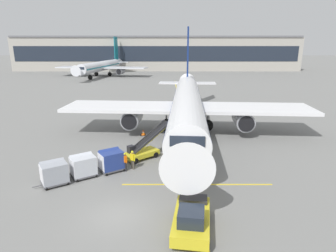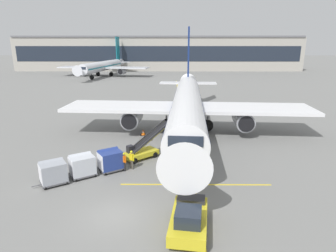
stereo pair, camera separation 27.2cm
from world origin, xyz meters
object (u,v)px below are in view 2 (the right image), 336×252
safety_cone_engine_keepout (149,137)px  ground_crew_by_carts (132,159)px  baggage_cart_second (82,165)px  distant_airplane (103,66)px  baggage_cart_third (53,172)px  ground_crew_by_loader (124,160)px  baggage_cart_lead (110,160)px  parked_airplane (187,104)px  belt_loader (142,149)px  safety_cone_wingtip (143,132)px  pushback_tug (189,219)px

safety_cone_engine_keepout → ground_crew_by_carts: bearing=-96.9°
baggage_cart_second → distant_airplane: size_ratio=0.07×
baggage_cart_third → ground_crew_by_loader: bearing=25.0°
baggage_cart_lead → baggage_cart_third: bearing=-147.7°
ground_crew_by_loader → safety_cone_engine_keepout: ground_crew_by_loader is taller
parked_airplane → safety_cone_engine_keepout: bearing=-148.2°
distant_airplane → belt_loader: bearing=-74.6°
ground_crew_by_carts → baggage_cart_lead: bearing=-170.8°
ground_crew_by_loader → safety_cone_engine_keepout: (1.61, 8.64, -0.62)m
baggage_cart_second → distant_airplane: bearing=101.4°
safety_cone_wingtip → distant_airplane: size_ratio=0.02×
baggage_cart_lead → safety_cone_wingtip: size_ratio=3.73×
baggage_cart_lead → baggage_cart_second: same height
ground_crew_by_loader → safety_cone_engine_keepout: 8.81m
belt_loader → distant_airplane: (-20.92, 76.10, 2.62)m
baggage_cart_second → distant_airplane: 81.93m
baggage_cart_second → safety_cone_wingtip: baggage_cart_second is taller
baggage_cart_lead → ground_crew_by_loader: 1.23m
baggage_cart_second → safety_cone_engine_keepout: (4.97, 9.72, -0.62)m
baggage_cart_lead → pushback_tug: size_ratio=0.58×
baggage_cart_third → ground_crew_by_carts: baggage_cart_third is taller
belt_loader → baggage_cart_second: belt_loader is taller
baggage_cart_third → safety_cone_engine_keepout: baggage_cart_third is taller
baggage_cart_second → baggage_cart_third: 2.35m
baggage_cart_third → ground_crew_by_loader: size_ratio=1.56×
parked_airplane → ground_crew_by_carts: (-5.53, -11.06, -2.67)m
baggage_cart_third → safety_cone_wingtip: (5.97, 12.82, -0.65)m
pushback_tug → baggage_cart_lead: bearing=126.8°
ground_crew_by_carts → safety_cone_engine_keepout: size_ratio=2.22×
baggage_cart_third → distant_airplane: distant_airplane is taller
belt_loader → baggage_cart_third: belt_loader is taller
ground_crew_by_carts → distant_airplane: bearing=104.4°
ground_crew_by_loader → pushback_tug: bearing=-58.6°
parked_airplane → pushback_tug: (-0.98, -19.90, -2.84)m
baggage_cart_second → ground_crew_by_loader: size_ratio=1.56×
pushback_tug → ground_crew_by_carts: 9.94m
ground_crew_by_carts → belt_loader: bearing=75.2°
baggage_cart_second → safety_cone_wingtip: (4.07, 11.44, -0.65)m
safety_cone_engine_keepout → ground_crew_by_loader: bearing=-100.6°
parked_airplane → belt_loader: bearing=-119.9°
baggage_cart_lead → safety_cone_wingtip: baggage_cart_lead is taller
safety_cone_engine_keepout → distant_airplane: distant_airplane is taller
baggage_cart_lead → safety_cone_engine_keepout: bearing=71.6°
baggage_cart_second → baggage_cart_lead: bearing=28.9°
safety_cone_wingtip → parked_airplane: bearing=11.3°
baggage_cart_lead → ground_crew_by_carts: baggage_cart_lead is taller
parked_airplane → distant_airplane: distant_airplane is taller
pushback_tug → safety_cone_wingtip: 19.33m
baggage_cart_lead → baggage_cart_second: size_ratio=1.00×
parked_airplane → safety_cone_wingtip: bearing=-168.7°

